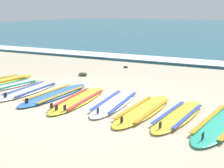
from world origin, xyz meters
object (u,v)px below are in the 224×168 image
Objects in this scene: surfboard_5 at (115,102)px; surfboard_7 at (178,115)px; surfboard_3 at (55,94)px; surfboard_6 at (143,110)px; surfboard_2 at (31,90)px; surfboard_1 at (12,85)px; surfboard_4 at (79,99)px; surfboard_8 at (222,122)px.

surfboard_7 is at bearing -8.33° from surfboard_5.
surfboard_3 and surfboard_6 have the same top height.
surfboard_2 is at bearing -179.15° from surfboard_5.
surfboard_1 and surfboard_6 have the same top height.
surfboard_2 and surfboard_4 have the same top height.
surfboard_1 is 0.83× the size of surfboard_4.
surfboard_5 is at bearing 171.67° from surfboard_7.
surfboard_3 and surfboard_5 have the same top height.
surfboard_3 is 0.76m from surfboard_4.
surfboard_4 is (0.75, -0.09, 0.00)m from surfboard_3.
surfboard_8 is at bearing -5.71° from surfboard_5.
surfboard_2 is at bearing 177.34° from surfboard_7.
surfboard_8 is (1.54, -0.02, -0.00)m from surfboard_6.
surfboard_6 is at bearing -2.75° from surfboard_3.
surfboard_3 is 1.03× the size of surfboard_5.
surfboard_4 is 0.98× the size of surfboard_6.
surfboard_1 is 3.99m from surfboard_6.
surfboard_5 is 1.51m from surfboard_7.
surfboard_3 is 3.90m from surfboard_8.
surfboard_2 is 0.85× the size of surfboard_8.
surfboard_2 is 1.00× the size of surfboard_7.
surfboard_7 is (3.92, -0.18, 0.00)m from surfboard_2.
surfboard_1 is at bearing 176.41° from surfboard_8.
surfboard_8 is (3.14, -0.04, -0.00)m from surfboard_4.
surfboard_6 and surfboard_8 have the same top height.
surfboard_4 is at bearing 179.34° from surfboard_8.
surfboard_4 is 1.02× the size of surfboard_5.
surfboard_3 is at bearing -7.57° from surfboard_1.
surfboard_6 is at bearing 179.51° from surfboard_7.
surfboard_2 is at bearing 175.66° from surfboard_3.
surfboard_2 and surfboard_7 have the same top height.
surfboard_5 is at bearing 174.29° from surfboard_8.
surfboard_1 is at bearing 172.56° from surfboard_4.
surfboard_7 is (0.73, -0.01, 0.00)m from surfboard_6.
surfboard_5 and surfboard_6 have the same top height.
surfboard_5 is (1.59, 0.10, 0.00)m from surfboard_3.
surfboard_2 is 0.84m from surfboard_3.
surfboard_4 and surfboard_8 have the same top height.
surfboard_4 and surfboard_7 have the same top height.
surfboard_3 is 3.09m from surfboard_7.
surfboard_7 is at bearing 179.20° from surfboard_8.
surfboard_1 is 0.88× the size of surfboard_2.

